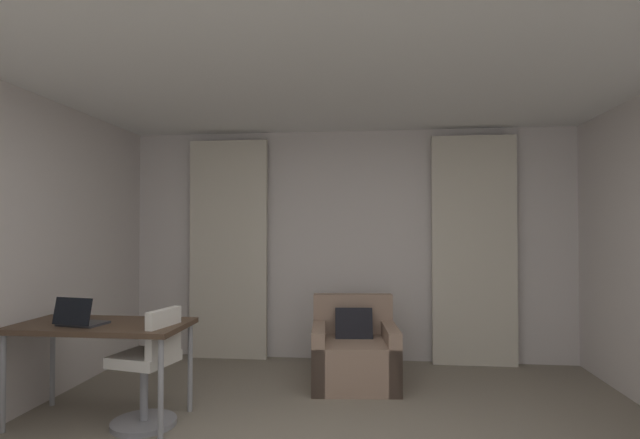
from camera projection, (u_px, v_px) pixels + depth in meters
name	position (u px, v px, depth m)	size (l,w,h in m)	color
wall_window	(348.00, 245.00, 5.59)	(5.12, 0.06, 2.60)	silver
ceiling	(320.00, 13.00, 2.60)	(5.12, 6.12, 0.06)	white
curtain_left_panel	(228.00, 249.00, 5.61)	(0.90, 0.06, 2.50)	beige
curtain_right_panel	(474.00, 250.00, 5.31)	(0.90, 0.06, 2.50)	beige
armchair	(354.00, 354.00, 4.65)	(0.86, 0.85, 0.82)	#997A66
desk	(102.00, 332.00, 3.75)	(1.30, 0.65, 0.75)	#4C3828
desk_chair	(149.00, 373.00, 3.66)	(0.48, 0.48, 0.88)	gray
laptop	(80.00, 319.00, 3.66)	(0.36, 0.30, 0.22)	#2D2D33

